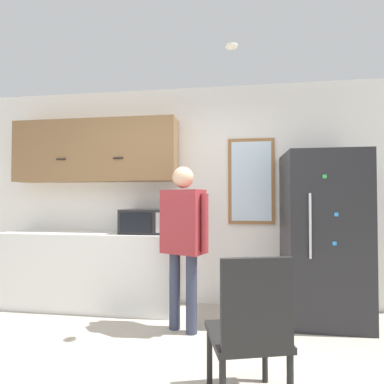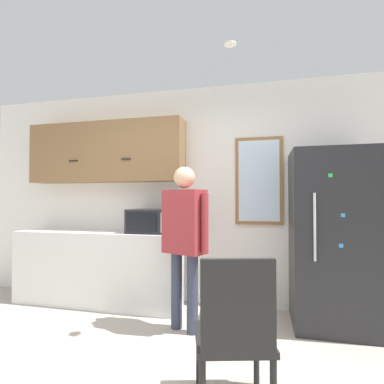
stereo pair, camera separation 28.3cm
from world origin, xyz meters
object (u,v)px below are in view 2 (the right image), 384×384
at_px(microwave, 152,221).
at_px(chair, 235,329).
at_px(refrigerator, 332,238).
at_px(person, 184,231).

bearing_deg(microwave, chair, -54.11).
bearing_deg(refrigerator, microwave, 177.70).
bearing_deg(refrigerator, chair, -119.48).
bearing_deg(person, chair, -37.61).
xyz_separation_m(microwave, chair, (1.14, -1.57, -0.52)).
distance_m(person, chair, 1.30).
xyz_separation_m(microwave, refrigerator, (1.98, -0.08, -0.14)).
bearing_deg(chair, person, -75.63).
xyz_separation_m(person, chair, (0.59, -1.06, -0.46)).
height_order(microwave, person, person).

